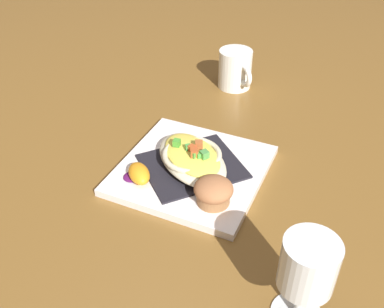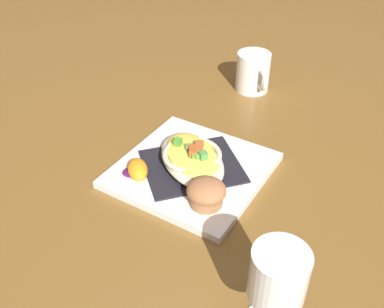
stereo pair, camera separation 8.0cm
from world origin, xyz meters
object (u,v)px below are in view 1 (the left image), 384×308
object	(u,v)px
square_plate	(192,170)
stemmed_glass	(307,270)
orange_garnish	(139,174)
muffin	(213,191)
gratin_dish	(192,157)
coffee_mug	(235,71)

from	to	relation	value
square_plate	stemmed_glass	size ratio (longest dim) A/B	1.86
orange_garnish	stemmed_glass	size ratio (longest dim) A/B	0.52
square_plate	stemmed_glass	bearing A→B (deg)	-124.51
muffin	orange_garnish	size ratio (longest dim) A/B	0.92
gratin_dish	coffee_mug	world-z (taller)	coffee_mug
square_plate	stemmed_glass	distance (m)	0.34
coffee_mug	orange_garnish	bearing A→B (deg)	-177.68
coffee_mug	stemmed_glass	distance (m)	0.64
coffee_mug	stemmed_glass	xyz separation A→B (m)	(-0.53, -0.35, 0.05)
muffin	orange_garnish	world-z (taller)	muffin
stemmed_glass	square_plate	bearing A→B (deg)	55.49
square_plate	orange_garnish	xyz separation A→B (m)	(-0.08, 0.06, 0.02)
gratin_dish	square_plate	bearing A→B (deg)	61.37
orange_garnish	stemmed_glass	bearing A→B (deg)	-107.93
gratin_dish	coffee_mug	bearing A→B (deg)	13.22
muffin	coffee_mug	bearing A→B (deg)	21.25
square_plate	gratin_dish	world-z (taller)	gratin_dish
coffee_mug	stemmed_glass	world-z (taller)	stemmed_glass
muffin	coffee_mug	world-z (taller)	coffee_mug
muffin	coffee_mug	size ratio (longest dim) A/B	0.64
orange_garnish	stemmed_glass	world-z (taller)	stemmed_glass
square_plate	gratin_dish	distance (m)	0.03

